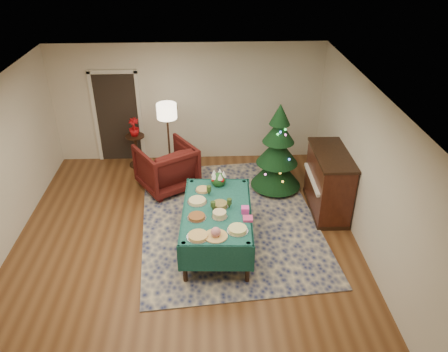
{
  "coord_description": "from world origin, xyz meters",
  "views": [
    {
      "loc": [
        0.41,
        -5.8,
        4.85
      ],
      "look_at": [
        0.69,
        0.88,
        0.97
      ],
      "focal_mm": 35.0,
      "sensor_mm": 36.0,
      "label": 1
    }
  ],
  "objects_px": {
    "buffet_table": "(217,216)",
    "christmas_tree": "(277,152)",
    "piano": "(328,183)",
    "armchair": "(166,165)",
    "potted_plant": "(134,131)",
    "side_table": "(136,151)",
    "gift_box": "(245,210)",
    "floor_lamp": "(167,116)"
  },
  "relations": [
    {
      "from": "floor_lamp",
      "to": "side_table",
      "type": "xyz_separation_m",
      "value": [
        -0.8,
        0.56,
        -1.07
      ]
    },
    {
      "from": "buffet_table",
      "to": "potted_plant",
      "type": "bearing_deg",
      "value": 120.47
    },
    {
      "from": "side_table",
      "to": "piano",
      "type": "relative_size",
      "value": 0.53
    },
    {
      "from": "potted_plant",
      "to": "piano",
      "type": "height_order",
      "value": "piano"
    },
    {
      "from": "armchair",
      "to": "christmas_tree",
      "type": "distance_m",
      "value": 2.29
    },
    {
      "from": "piano",
      "to": "potted_plant",
      "type": "bearing_deg",
      "value": 153.26
    },
    {
      "from": "gift_box",
      "to": "side_table",
      "type": "xyz_separation_m",
      "value": [
        -2.21,
        3.1,
        -0.45
      ]
    },
    {
      "from": "gift_box",
      "to": "christmas_tree",
      "type": "bearing_deg",
      "value": 67.33
    },
    {
      "from": "potted_plant",
      "to": "armchair",
      "type": "bearing_deg",
      "value": -52.91
    },
    {
      "from": "gift_box",
      "to": "floor_lamp",
      "type": "xyz_separation_m",
      "value": [
        -1.4,
        2.55,
        0.62
      ]
    },
    {
      "from": "floor_lamp",
      "to": "side_table",
      "type": "bearing_deg",
      "value": 145.22
    },
    {
      "from": "gift_box",
      "to": "floor_lamp",
      "type": "distance_m",
      "value": 2.97
    },
    {
      "from": "side_table",
      "to": "christmas_tree",
      "type": "bearing_deg",
      "value": -20.56
    },
    {
      "from": "armchair",
      "to": "potted_plant",
      "type": "bearing_deg",
      "value": -84.8
    },
    {
      "from": "buffet_table",
      "to": "potted_plant",
      "type": "xyz_separation_m",
      "value": [
        -1.75,
        2.98,
        0.25
      ]
    },
    {
      "from": "buffet_table",
      "to": "christmas_tree",
      "type": "height_order",
      "value": "christmas_tree"
    },
    {
      "from": "gift_box",
      "to": "potted_plant",
      "type": "relative_size",
      "value": 0.3
    },
    {
      "from": "armchair",
      "to": "gift_box",
      "type": "bearing_deg",
      "value": 92.69
    },
    {
      "from": "gift_box",
      "to": "piano",
      "type": "xyz_separation_m",
      "value": [
        1.68,
        1.14,
        -0.22
      ]
    },
    {
      "from": "floor_lamp",
      "to": "potted_plant",
      "type": "bearing_deg",
      "value": 145.22
    },
    {
      "from": "side_table",
      "to": "piano",
      "type": "bearing_deg",
      "value": -26.74
    },
    {
      "from": "armchair",
      "to": "potted_plant",
      "type": "xyz_separation_m",
      "value": [
        -0.76,
        1.01,
        0.33
      ]
    },
    {
      "from": "gift_box",
      "to": "piano",
      "type": "bearing_deg",
      "value": 34.25
    },
    {
      "from": "gift_box",
      "to": "christmas_tree",
      "type": "relative_size",
      "value": 0.07
    },
    {
      "from": "floor_lamp",
      "to": "armchair",
      "type": "bearing_deg",
      "value": -95.17
    },
    {
      "from": "buffet_table",
      "to": "piano",
      "type": "height_order",
      "value": "piano"
    },
    {
      "from": "buffet_table",
      "to": "side_table",
      "type": "xyz_separation_m",
      "value": [
        -1.75,
        2.98,
        -0.25
      ]
    },
    {
      "from": "gift_box",
      "to": "piano",
      "type": "relative_size",
      "value": 0.09
    },
    {
      "from": "armchair",
      "to": "potted_plant",
      "type": "relative_size",
      "value": 2.62
    },
    {
      "from": "buffet_table",
      "to": "christmas_tree",
      "type": "distance_m",
      "value": 2.25
    },
    {
      "from": "potted_plant",
      "to": "piano",
      "type": "relative_size",
      "value": 0.29
    },
    {
      "from": "armchair",
      "to": "floor_lamp",
      "type": "height_order",
      "value": "floor_lamp"
    },
    {
      "from": "potted_plant",
      "to": "christmas_tree",
      "type": "bearing_deg",
      "value": -20.56
    },
    {
      "from": "piano",
      "to": "floor_lamp",
      "type": "bearing_deg",
      "value": 155.57
    },
    {
      "from": "gift_box",
      "to": "christmas_tree",
      "type": "height_order",
      "value": "christmas_tree"
    },
    {
      "from": "floor_lamp",
      "to": "potted_plant",
      "type": "distance_m",
      "value": 1.13
    },
    {
      "from": "armchair",
      "to": "side_table",
      "type": "distance_m",
      "value": 1.27
    },
    {
      "from": "floor_lamp",
      "to": "christmas_tree",
      "type": "bearing_deg",
      "value": -14.57
    },
    {
      "from": "armchair",
      "to": "christmas_tree",
      "type": "relative_size",
      "value": 0.57
    },
    {
      "from": "buffet_table",
      "to": "floor_lamp",
      "type": "xyz_separation_m",
      "value": [
        -0.95,
        2.42,
        0.82
      ]
    },
    {
      "from": "gift_box",
      "to": "piano",
      "type": "distance_m",
      "value": 2.05
    },
    {
      "from": "floor_lamp",
      "to": "piano",
      "type": "height_order",
      "value": "floor_lamp"
    }
  ]
}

